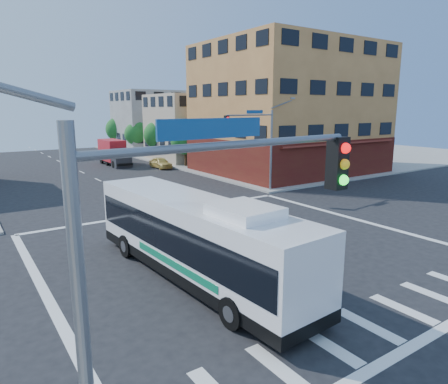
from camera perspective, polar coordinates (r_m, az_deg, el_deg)
ground at (r=20.63m, az=3.31°, el=-8.37°), size 120.00×120.00×0.00m
sidewalk_ne at (r=69.10m, az=8.79°, el=5.86°), size 50.00×50.00×0.15m
corner_building_ne at (r=46.44m, az=9.25°, el=10.18°), size 18.10×15.44×14.00m
building_east_near at (r=57.17m, az=-3.90°, el=9.20°), size 12.06×10.06×9.00m
building_east_far at (r=69.59m, az=-9.83°, el=9.93°), size 12.06×10.06×10.00m
signal_mast_ne at (r=33.39m, az=4.74°, el=8.13°), size 7.91×1.13×8.07m
signal_mast_sw at (r=5.85m, az=-3.64°, el=-9.66°), size 7.91×1.01×8.07m
street_tree_a at (r=49.46m, az=-5.44°, el=7.70°), size 3.60×3.60×5.53m
street_tree_b at (r=56.58m, az=-9.39°, el=8.28°), size 3.80×3.80×5.79m
street_tree_c at (r=63.94m, az=-12.44°, el=8.29°), size 3.40×3.40×5.29m
street_tree_d at (r=71.39m, az=-14.88°, el=8.85°), size 4.00×4.00×6.03m
transit_bus at (r=16.88m, az=-4.19°, el=-6.33°), size 3.55×13.02×3.81m
box_truck at (r=52.92m, az=-15.40°, el=5.38°), size 2.14×7.09×3.19m
parked_car at (r=49.14m, az=-9.04°, el=4.15°), size 1.68×3.93×1.32m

